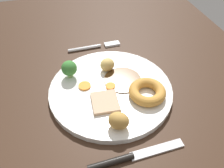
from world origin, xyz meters
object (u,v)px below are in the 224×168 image
Objects in this scene: carrot_coin_front at (112,86)px; knife at (129,157)px; dinner_plate at (112,89)px; carrot_coin_back at (85,86)px; fork at (96,46)px; meat_slice_main at (105,102)px; yorkshire_pudding at (147,92)px; broccoli_floret at (69,69)px; roast_potato_right at (119,121)px; roast_potato_left at (107,65)px.

knife is at bearing -4.60° from carrot_coin_front.
dinner_plate is 9.97× the size of carrot_coin_back.
meat_slice_main is at bearing -98.65° from fork.
yorkshire_pudding is 19.00cm from broccoli_floret.
roast_potato_right reaches higher than carrot_coin_front.
dinner_plate is at bearing 47.22° from carrot_coin_front.
carrot_coin_front is 6.24cm from carrot_coin_back.
roast_potato_left reaches higher than fork.
carrot_coin_front is at bearing -92.25° from fork.
roast_potato_left is at bearing 173.24° from roast_potato_right.
carrot_coin_front reaches higher than fork.
broccoli_floret reaches higher than fork.
broccoli_floret is (-6.10, -8.72, 2.23)cm from carrot_coin_front.
roast_potato_right reaches higher than carrot_coin_back.
broccoli_floret reaches higher than carrot_coin_front.
roast_potato_left reaches higher than carrot_coin_back.
roast_potato_right is 0.27× the size of fork.
carrot_coin_front is 17.42cm from knife.
yorkshire_pudding reaches higher than carrot_coin_front.
broccoli_floret is at bearing -157.04° from roast_potato_right.
broccoli_floret is 15.56cm from fork.
dinner_plate is 6.70cm from roast_potato_left.
meat_slice_main is 0.75× the size of yorkshire_pudding.
meat_slice_main is at bearing -31.58° from dinner_plate.
broccoli_floret is (-4.38, -2.72, 2.28)cm from carrot_coin_back.
yorkshire_pudding is 14.41cm from carrot_coin_back.
carrot_coin_front reaches higher than carrot_coin_back.
meat_slice_main is 12.98cm from knife.
broccoli_floret is at bearing -124.42° from yorkshire_pudding.
yorkshire_pudding reaches higher than dinner_plate.
knife is at bearing 13.59° from carrot_coin_back.
meat_slice_main is 1.72× the size of roast_potato_left.
meat_slice_main is 0.40× the size of fork.
carrot_coin_back is at bearing -160.44° from roast_potato_right.
carrot_coin_back is at bearing -55.86° from roast_potato_left.
carrot_coin_front is (-4.61, -6.91, -0.87)cm from yorkshire_pudding.
broccoli_floret is (-6.19, -8.81, 3.19)cm from dinner_plate.
carrot_coin_front reaches higher than dinner_plate.
fork is (-22.85, 2.77, -1.41)cm from meat_slice_main.
roast_potato_left is 8.05cm from carrot_coin_back.
fork is at bearing -163.65° from yorkshire_pudding.
carrot_coin_front is at bearing 172.36° from roast_potato_right.
knife is (17.32, -1.39, -1.21)cm from carrot_coin_front.
fork is at bearing 173.09° from meat_slice_main.
broccoli_floret is at bearing 105.03° from knife.
fork is at bearing 179.48° from carrot_coin_front.
roast_potato_left reaches higher than knife.
fork is (-18.47, 0.08, -0.31)cm from dinner_plate.
roast_potato_right is at bearing -52.68° from yorkshire_pudding.
roast_potato_left is 1.62× the size of carrot_coin_front.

